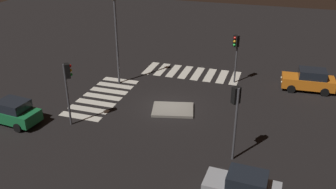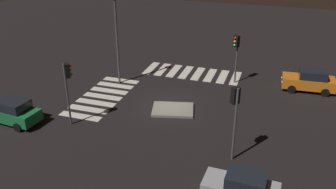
{
  "view_description": "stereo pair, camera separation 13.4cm",
  "coord_description": "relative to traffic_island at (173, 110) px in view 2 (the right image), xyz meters",
  "views": [
    {
      "loc": [
        -7.54,
        23.31,
        12.62
      ],
      "look_at": [
        0.0,
        0.0,
        1.0
      ],
      "focal_mm": 38.91,
      "sensor_mm": 36.0,
      "label": 1
    },
    {
      "loc": [
        -7.67,
        23.27,
        12.62
      ],
      "look_at": [
        0.0,
        0.0,
        1.0
      ],
      "focal_mm": 38.91,
      "sensor_mm": 36.0,
      "label": 2
    }
  ],
  "objects": [
    {
      "name": "street_lamp",
      "position": [
        5.96,
        -3.51,
        5.14
      ],
      "size": [
        0.56,
        0.56,
        7.66
      ],
      "color": "#47474C",
      "rests_on": "ground"
    },
    {
      "name": "traffic_light_south",
      "position": [
        -3.45,
        -6.52,
        3.14
      ],
      "size": [
        0.54,
        0.53,
        4.25
      ],
      "rotation": [
        0.0,
        0.0,
        0.98
      ],
      "color": "#47474C",
      "rests_on": "ground"
    },
    {
      "name": "traffic_light_north",
      "position": [
        5.97,
        3.99,
        3.27
      ],
      "size": [
        0.53,
        0.54,
        4.43
      ],
      "rotation": [
        0.0,
        0.0,
        -2.44
      ],
      "color": "#47474C",
      "rests_on": "ground"
    },
    {
      "name": "crosswalk_near",
      "position": [
        0.56,
        -7.63,
        -0.08
      ],
      "size": [
        8.75,
        3.2,
        0.02
      ],
      "color": "silver",
      "rests_on": "ground"
    },
    {
      "name": "crosswalk_side",
      "position": [
        6.06,
        -0.55,
        -0.08
      ],
      "size": [
        3.2,
        7.6,
        0.02
      ],
      "color": "silver",
      "rests_on": "ground"
    },
    {
      "name": "ground_plane",
      "position": [
        0.56,
        -0.55,
        -0.09
      ],
      "size": [
        80.0,
        80.0,
        0.0
      ],
      "primitive_type": "plane",
      "color": "black"
    },
    {
      "name": "car_silver",
      "position": [
        -6.11,
        8.09,
        0.72
      ],
      "size": [
        3.83,
        1.91,
        1.64
      ],
      "rotation": [
        0.0,
        0.0,
        -0.04
      ],
      "color": "#9EA0A5",
      "rests_on": "ground"
    },
    {
      "name": "car_orange",
      "position": [
        -9.54,
        -6.95,
        0.81
      ],
      "size": [
        4.28,
        2.17,
        1.82
      ],
      "rotation": [
        0.0,
        0.0,
        0.06
      ],
      "color": "orange",
      "rests_on": "ground"
    },
    {
      "name": "car_green",
      "position": [
        9.96,
        5.1,
        0.76
      ],
      "size": [
        4.07,
        2.15,
        1.72
      ],
      "rotation": [
        0.0,
        0.0,
        -0.09
      ],
      "color": "#196B38",
      "rests_on": "ground"
    },
    {
      "name": "traffic_light_west",
      "position": [
        -5.03,
        4.62,
        3.37
      ],
      "size": [
        0.53,
        0.54,
        4.57
      ],
      "rotation": [
        0.0,
        0.0,
        -0.75
      ],
      "color": "#47474C",
      "rests_on": "ground"
    },
    {
      "name": "traffic_island",
      "position": [
        0.0,
        0.0,
        0.0
      ],
      "size": [
        3.46,
        2.91,
        0.18
      ],
      "color": "gray",
      "rests_on": "ground"
    }
  ]
}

